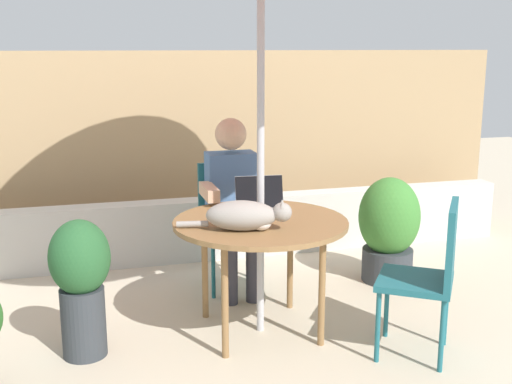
# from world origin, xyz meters

# --- Properties ---
(ground_plane) EXTENTS (14.00, 14.00, 0.00)m
(ground_plane) POSITION_xyz_m (0.00, 0.00, 0.00)
(ground_plane) COLOR beige
(fence_back) EXTENTS (5.76, 0.08, 1.68)m
(fence_back) POSITION_xyz_m (0.00, 2.06, 0.84)
(fence_back) COLOR tan
(fence_back) RESTS_ON ground
(planter_wall_low) EXTENTS (5.19, 0.20, 0.50)m
(planter_wall_low) POSITION_xyz_m (0.00, 1.46, 0.25)
(planter_wall_low) COLOR beige
(planter_wall_low) RESTS_ON ground
(patio_table) EXTENTS (1.04, 1.04, 0.70)m
(patio_table) POSITION_xyz_m (0.00, 0.00, 0.65)
(patio_table) COLOR olive
(patio_table) RESTS_ON ground
(chair_occupied) EXTENTS (0.40, 0.40, 0.89)m
(chair_occupied) POSITION_xyz_m (0.00, 0.84, 0.52)
(chair_occupied) COLOR #1E606B
(chair_occupied) RESTS_ON ground
(chair_empty) EXTENTS (0.56, 0.56, 0.89)m
(chair_empty) POSITION_xyz_m (0.82, -0.57, 0.52)
(chair_empty) COLOR #1E606B
(chair_empty) RESTS_ON ground
(person_seated) EXTENTS (0.48, 0.48, 1.23)m
(person_seated) POSITION_xyz_m (0.00, 0.68, 0.69)
(person_seated) COLOR #4C72A5
(person_seated) RESTS_ON ground
(laptop) EXTENTS (0.32, 0.28, 0.21)m
(laptop) POSITION_xyz_m (0.06, 0.20, 0.77)
(laptop) COLOR silver
(laptop) RESTS_ON patio_table
(cat) EXTENTS (0.62, 0.30, 0.17)m
(cat) POSITION_xyz_m (-0.14, -0.18, 0.79)
(cat) COLOR gray
(cat) RESTS_ON patio_table
(potted_plant_by_chair) EXTENTS (0.34, 0.34, 0.79)m
(potted_plant_by_chair) POSITION_xyz_m (-1.05, -0.04, 0.45)
(potted_plant_by_chair) COLOR #33383D
(potted_plant_by_chair) RESTS_ON ground
(potted_plant_corner) EXTENTS (0.45, 0.45, 0.78)m
(potted_plant_corner) POSITION_xyz_m (1.15, 0.58, 0.41)
(potted_plant_corner) COLOR #33383D
(potted_plant_corner) RESTS_ON ground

